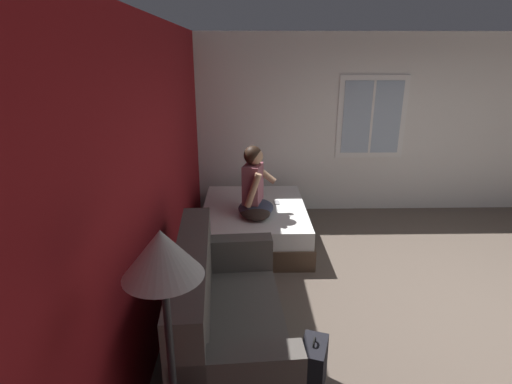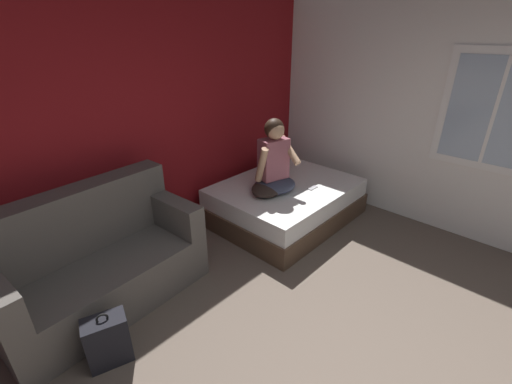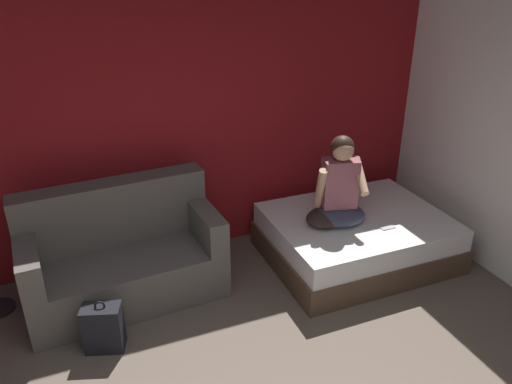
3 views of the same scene
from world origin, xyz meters
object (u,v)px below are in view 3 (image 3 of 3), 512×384
at_px(backpack, 104,328).
at_px(cell_phone, 388,227).
at_px(bed, 356,237).
at_px(person_seated, 340,188).
at_px(throw_pillow, 327,217).
at_px(couch, 123,256).

bearing_deg(backpack, cell_phone, 1.64).
xyz_separation_m(bed, person_seated, (-0.24, 0.00, 0.60)).
bearing_deg(throw_pillow, person_seated, 0.40).
bearing_deg(backpack, bed, 8.50).
height_order(bed, throw_pillow, throw_pillow).
xyz_separation_m(throw_pillow, cell_phone, (0.49, -0.31, -0.07)).
xyz_separation_m(couch, backpack, (-0.27, -0.67, -0.20)).
bearing_deg(cell_phone, bed, -156.89).
height_order(bed, backpack, bed).
bearing_deg(cell_phone, couch, -104.10).
distance_m(person_seated, backpack, 2.44).
bearing_deg(bed, throw_pillow, -179.90).
height_order(person_seated, throw_pillow, person_seated).
xyz_separation_m(couch, throw_pillow, (1.93, -0.28, 0.16)).
xyz_separation_m(bed, backpack, (-2.56, -0.38, -0.04)).
bearing_deg(bed, cell_phone, -66.43).
bearing_deg(backpack, person_seated, 9.38).
relative_size(couch, throw_pillow, 3.65).
distance_m(bed, throw_pillow, 0.47).
relative_size(backpack, throw_pillow, 0.95).
relative_size(bed, person_seated, 2.02).
xyz_separation_m(bed, couch, (-2.29, 0.28, 0.16)).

